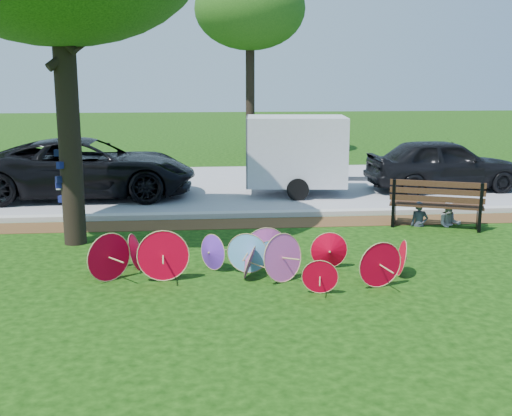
# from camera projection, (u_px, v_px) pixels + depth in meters

# --- Properties ---
(ground) EXTENTS (90.00, 90.00, 0.00)m
(ground) POSITION_uv_depth(u_px,v_px,m) (236.00, 290.00, 10.20)
(ground) COLOR black
(ground) RESTS_ON ground
(mulch_strip) EXTENTS (90.00, 1.00, 0.01)m
(mulch_strip) POSITION_uv_depth(u_px,v_px,m) (224.00, 224.00, 14.58)
(mulch_strip) COLOR #472D16
(mulch_strip) RESTS_ON ground
(curb) EXTENTS (90.00, 0.30, 0.12)m
(curb) POSITION_uv_depth(u_px,v_px,m) (223.00, 215.00, 15.25)
(curb) COLOR #B7B5AD
(curb) RESTS_ON ground
(street) EXTENTS (90.00, 8.00, 0.01)m
(street) POSITION_uv_depth(u_px,v_px,m) (217.00, 186.00, 19.30)
(street) COLOR gray
(street) RESTS_ON ground
(parasol_pile) EXTENTS (5.51, 1.97, 0.88)m
(parasol_pile) POSITION_uv_depth(u_px,v_px,m) (238.00, 256.00, 10.80)
(parasol_pile) COLOR red
(parasol_pile) RESTS_ON ground
(black_van) EXTENTS (5.84, 2.70, 1.62)m
(black_van) POSITION_uv_depth(u_px,v_px,m) (88.00, 168.00, 17.54)
(black_van) COLOR black
(black_van) RESTS_ON ground
(dark_pickup) EXTENTS (4.51, 1.99, 1.51)m
(dark_pickup) POSITION_uv_depth(u_px,v_px,m) (444.00, 164.00, 18.60)
(dark_pickup) COLOR black
(dark_pickup) RESTS_ON ground
(cargo_trailer) EXTENTS (2.84, 1.95, 2.48)m
(cargo_trailer) POSITION_uv_depth(u_px,v_px,m) (296.00, 151.00, 17.81)
(cargo_trailer) COLOR silver
(cargo_trailer) RESTS_ON ground
(park_bench) EXTENTS (2.20, 1.46, 1.07)m
(park_bench) POSITION_uv_depth(u_px,v_px,m) (436.00, 203.00, 14.26)
(park_bench) COLOR black
(park_bench) RESTS_ON ground
(person_left) EXTENTS (0.44, 0.33, 1.07)m
(person_left) POSITION_uv_depth(u_px,v_px,m) (420.00, 203.00, 14.27)
(person_left) COLOR #313843
(person_left) RESTS_ON ground
(person_right) EXTENTS (0.60, 0.50, 1.09)m
(person_right) POSITION_uv_depth(u_px,v_px,m) (451.00, 202.00, 14.34)
(person_right) COLOR #B2B0BA
(person_right) RESTS_ON ground
(bg_trees) EXTENTS (28.25, 7.95, 7.40)m
(bg_trees) POSITION_uv_depth(u_px,v_px,m) (263.00, 4.00, 23.19)
(bg_trees) COLOR black
(bg_trees) RESTS_ON ground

